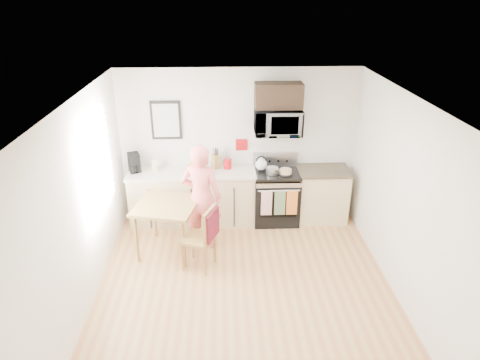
{
  "coord_description": "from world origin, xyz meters",
  "views": [
    {
      "loc": [
        -0.27,
        -4.59,
        3.77
      ],
      "look_at": [
        -0.03,
        1.0,
        1.22
      ],
      "focal_mm": 32.0,
      "sensor_mm": 36.0,
      "label": 1
    }
  ],
  "objects_px": {
    "microwave": "(278,122)",
    "cake": "(286,172)",
    "dining_table": "(167,209)",
    "chair": "(207,231)",
    "range": "(276,197)",
    "person": "(201,197)"
  },
  "relations": [
    {
      "from": "microwave",
      "to": "cake",
      "type": "height_order",
      "value": "microwave"
    },
    {
      "from": "microwave",
      "to": "chair",
      "type": "relative_size",
      "value": 0.77
    },
    {
      "from": "microwave",
      "to": "dining_table",
      "type": "distance_m",
      "value": 2.27
    },
    {
      "from": "dining_table",
      "to": "person",
      "type": "bearing_deg",
      "value": 15.15
    },
    {
      "from": "microwave",
      "to": "chair",
      "type": "height_order",
      "value": "microwave"
    },
    {
      "from": "person",
      "to": "cake",
      "type": "height_order",
      "value": "person"
    },
    {
      "from": "dining_table",
      "to": "range",
      "type": "bearing_deg",
      "value": 27.0
    },
    {
      "from": "dining_table",
      "to": "chair",
      "type": "distance_m",
      "value": 0.79
    },
    {
      "from": "range",
      "to": "chair",
      "type": "relative_size",
      "value": 1.17
    },
    {
      "from": "dining_table",
      "to": "chair",
      "type": "relative_size",
      "value": 0.92
    },
    {
      "from": "dining_table",
      "to": "cake",
      "type": "bearing_deg",
      "value": 22.82
    },
    {
      "from": "range",
      "to": "person",
      "type": "distance_m",
      "value": 1.51
    },
    {
      "from": "range",
      "to": "microwave",
      "type": "distance_m",
      "value": 1.33
    },
    {
      "from": "microwave",
      "to": "person",
      "type": "xyz_separation_m",
      "value": [
        -1.24,
        -0.86,
        -0.91
      ]
    },
    {
      "from": "microwave",
      "to": "cake",
      "type": "bearing_deg",
      "value": -57.38
    },
    {
      "from": "microwave",
      "to": "cake",
      "type": "relative_size",
      "value": 3.09
    },
    {
      "from": "chair",
      "to": "range",
      "type": "bearing_deg",
      "value": 72.39
    },
    {
      "from": "person",
      "to": "chair",
      "type": "xyz_separation_m",
      "value": [
        0.09,
        -0.63,
        -0.21
      ]
    },
    {
      "from": "person",
      "to": "chair",
      "type": "distance_m",
      "value": 0.67
    },
    {
      "from": "cake",
      "to": "chair",
      "type": "bearing_deg",
      "value": -134.77
    },
    {
      "from": "range",
      "to": "chair",
      "type": "xyz_separation_m",
      "value": [
        -1.15,
        -1.39,
        0.2
      ]
    },
    {
      "from": "cake",
      "to": "range",
      "type": "bearing_deg",
      "value": 142.53
    }
  ]
}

